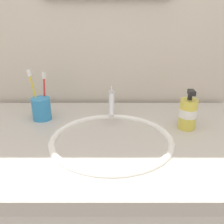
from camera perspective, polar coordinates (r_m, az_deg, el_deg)
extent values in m
cube|color=beige|center=(1.15, -0.86, 19.85)|extent=(2.29, 0.04, 2.40)
cube|color=#BCB7AD|center=(0.88, -1.12, -6.48)|extent=(1.09, 0.66, 0.04)
ellipsoid|color=white|center=(0.86, -0.01, -9.14)|extent=(0.36, 0.36, 0.09)
torus|color=white|center=(0.84, -0.01, -6.46)|extent=(0.42, 0.42, 0.02)
cylinder|color=#595B60|center=(0.89, -0.01, -11.46)|extent=(0.03, 0.03, 0.01)
cylinder|color=silver|center=(1.02, 0.03, 1.93)|extent=(0.02, 0.02, 0.10)
cylinder|color=silver|center=(0.96, 0.02, 1.67)|extent=(0.02, 0.11, 0.07)
cylinder|color=silver|center=(1.01, 0.03, 5.37)|extent=(0.01, 0.05, 0.01)
cylinder|color=#338CCC|center=(1.02, -15.62, 0.73)|extent=(0.07, 0.07, 0.09)
cylinder|color=yellow|center=(1.02, -16.92, 3.60)|extent=(0.04, 0.01, 0.18)
cube|color=white|center=(1.00, -18.21, 8.45)|extent=(0.02, 0.01, 0.03)
cylinder|color=red|center=(1.03, -14.96, 3.54)|extent=(0.02, 0.02, 0.16)
cube|color=white|center=(1.01, -15.09, 8.01)|extent=(0.01, 0.02, 0.03)
cylinder|color=#DBCC4C|center=(0.94, 17.00, -0.49)|extent=(0.06, 0.06, 0.11)
cylinder|color=black|center=(0.92, 17.45, 3.28)|extent=(0.02, 0.02, 0.02)
cube|color=black|center=(0.90, 17.81, 4.23)|extent=(0.02, 0.04, 0.02)
cylinder|color=white|center=(0.94, 17.04, -0.15)|extent=(0.06, 0.06, 0.03)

